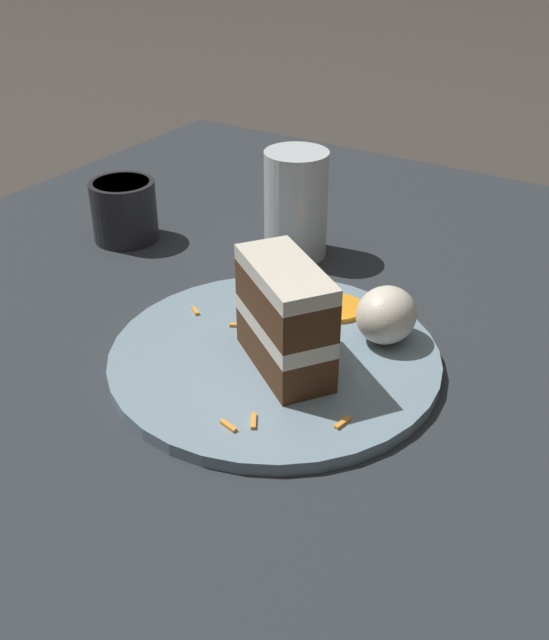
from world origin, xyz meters
TOP-DOWN VIEW (x-y plane):
  - ground_plane at (0.00, 0.00)m, footprint 6.00×6.00m
  - dining_table at (0.00, 0.00)m, footprint 1.09×1.00m
  - plate at (0.04, 0.04)m, footprint 0.30×0.30m
  - cake_slice at (0.06, 0.06)m, footprint 0.11×0.12m
  - cream_dollop at (-0.03, 0.11)m, footprint 0.06×0.05m
  - orange_garnish at (-0.05, 0.05)m, footprint 0.05×0.05m
  - carrot_shreds_scatter at (0.04, 0.05)m, footprint 0.23×0.22m
  - drinking_glass at (-0.16, -0.06)m, footprint 0.07×0.07m
  - coffee_mug at (-0.09, -0.26)m, footprint 0.08×0.08m

SIDE VIEW (x-z plane):
  - ground_plane at x=0.00m, z-range 0.00..0.00m
  - dining_table at x=0.00m, z-range 0.00..0.04m
  - plate at x=0.04m, z-range 0.04..0.05m
  - carrot_shreds_scatter at x=0.04m, z-range 0.05..0.05m
  - orange_garnish at x=-0.05m, z-range 0.05..0.06m
  - cream_dollop at x=-0.03m, z-range 0.05..0.10m
  - coffee_mug at x=-0.09m, z-range 0.04..0.12m
  - drinking_glass at x=-0.16m, z-range 0.03..0.16m
  - cake_slice at x=0.06m, z-range 0.05..0.15m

